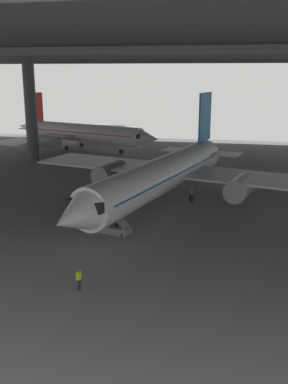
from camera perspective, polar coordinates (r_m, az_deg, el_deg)
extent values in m
plane|color=slate|center=(53.33, 2.03, -1.65)|extent=(110.00, 110.00, 0.00)
cylinder|color=#4C4F54|center=(80.98, -14.27, 9.98)|extent=(1.99, 1.99, 17.55)
cube|color=#38383D|center=(64.73, 4.32, 17.53)|extent=(121.00, 99.00, 1.20)
cube|color=#4C4F54|center=(40.30, -0.49, 17.65)|extent=(115.50, 0.50, 0.70)
cube|color=#4C4F54|center=(81.08, 5.88, 16.29)|extent=(115.50, 0.50, 0.70)
cylinder|color=white|center=(52.24, 2.24, 2.17)|extent=(12.13, 31.01, 4.16)
cone|color=white|center=(37.70, -8.84, -3.13)|extent=(5.24, 5.88, 4.08)
cube|color=black|center=(39.60, -6.67, -1.37)|extent=(4.17, 3.73, 0.91)
cone|color=white|center=(68.05, 8.38, 5.41)|extent=(5.15, 7.35, 3.53)
cube|color=#1972B2|center=(64.93, 7.80, 9.48)|extent=(1.42, 4.44, 6.80)
cube|color=white|center=(63.62, 9.79, 4.87)|extent=(6.00, 4.67, 0.16)
cube|color=white|center=(65.52, 4.91, 5.33)|extent=(6.00, 4.67, 0.16)
cube|color=white|center=(53.77, 15.02, 1.58)|extent=(18.76, 11.85, 0.24)
cylinder|color=#9EA3A8|center=(52.24, 12.20, 0.55)|extent=(3.90, 5.89, 2.58)
cube|color=white|center=(61.65, -4.95, 3.73)|extent=(18.76, 11.85, 0.24)
cylinder|color=#9EA3A8|center=(58.85, -4.36, 2.47)|extent=(3.90, 5.89, 2.58)
cube|color=#1972B2|center=(52.17, 2.25, 2.50)|extent=(11.62, 28.84, 0.16)
cylinder|color=#9EA3A8|center=(44.00, -3.45, -3.62)|extent=(0.20, 0.20, 1.15)
cylinder|color=black|center=(44.27, -3.43, -4.61)|extent=(0.53, 0.95, 0.90)
cylinder|color=#9EA3A8|center=(54.55, 6.10, 0.02)|extent=(0.20, 0.20, 1.15)
cylinder|color=black|center=(54.76, 6.08, -0.79)|extent=(0.53, 0.95, 0.90)
cylinder|color=#9EA3A8|center=(56.58, 1.03, 0.66)|extent=(0.20, 0.20, 1.15)
cylinder|color=black|center=(56.79, 1.03, -0.12)|extent=(0.53, 0.95, 0.90)
cube|color=slate|center=(44.45, -4.26, -4.67)|extent=(4.31, 2.51, 0.70)
cube|color=slate|center=(43.84, -4.31, -2.28)|extent=(3.98, 2.24, 3.28)
cube|color=slate|center=(44.34, -6.40, 0.01)|extent=(1.40, 1.54, 0.12)
cylinder|color=black|center=(43.73, -6.84, 0.46)|extent=(0.06, 0.06, 1.00)
cylinder|color=black|center=(44.70, -6.00, 0.81)|extent=(0.06, 0.06, 1.00)
cylinder|color=black|center=(44.81, -6.55, -4.84)|extent=(0.32, 0.19, 0.30)
cylinder|color=black|center=(45.91, -5.59, -4.32)|extent=(0.32, 0.19, 0.30)
cylinder|color=black|center=(43.16, -2.83, -5.55)|extent=(0.32, 0.19, 0.30)
cylinder|color=black|center=(44.31, -1.94, -4.98)|extent=(0.32, 0.19, 0.30)
cylinder|color=#232838|center=(33.29, -8.40, -11.72)|extent=(0.14, 0.14, 0.85)
cylinder|color=#232838|center=(33.42, -8.21, -11.60)|extent=(0.14, 0.14, 0.85)
cube|color=yellow|center=(33.03, -8.35, -10.53)|extent=(0.31, 0.41, 0.60)
cylinder|color=yellow|center=(32.86, -8.60, -10.63)|extent=(0.09, 0.09, 0.57)
cylinder|color=yellow|center=(33.19, -8.12, -10.34)|extent=(0.09, 0.09, 0.57)
sphere|color=brown|center=(32.85, -8.38, -9.86)|extent=(0.23, 0.23, 0.23)
cylinder|color=#232838|center=(46.66, -6.64, -3.66)|extent=(0.14, 0.14, 0.86)
cylinder|color=#232838|center=(46.52, -6.52, -3.71)|extent=(0.14, 0.14, 0.86)
cube|color=orange|center=(46.36, -6.61, -2.82)|extent=(0.42, 0.40, 0.61)
cylinder|color=orange|center=(46.54, -6.76, -2.72)|extent=(0.09, 0.09, 0.58)
cylinder|color=orange|center=(46.17, -6.45, -2.85)|extent=(0.09, 0.09, 0.58)
sphere|color=tan|center=(46.23, -6.62, -2.31)|extent=(0.23, 0.23, 0.23)
cylinder|color=white|center=(91.85, -7.71, 7.49)|extent=(26.73, 12.49, 3.63)
cone|color=white|center=(83.25, 0.53, 6.85)|extent=(5.30, 4.81, 3.56)
cube|color=black|center=(84.37, -0.82, 7.27)|extent=(3.43, 3.76, 0.80)
cone|color=white|center=(101.94, -14.46, 8.10)|extent=(6.51, 4.86, 3.09)
cube|color=red|center=(99.92, -13.69, 10.57)|extent=(3.81, 1.55, 5.94)
cube|color=white|center=(101.44, -12.12, 8.31)|extent=(4.35, 5.35, 0.16)
cube|color=white|center=(97.83, -14.16, 7.95)|extent=(4.35, 5.35, 0.16)
cube|color=white|center=(101.92, -6.32, 8.07)|extent=(11.31, 16.53, 0.24)
cylinder|color=#9EA3A8|center=(99.37, -6.03, 7.53)|extent=(5.20, 3.70, 2.25)
cube|color=white|center=(87.86, -13.82, 6.61)|extent=(11.31, 16.53, 0.24)
cylinder|color=#9EA3A8|center=(87.89, -12.03, 6.30)|extent=(5.20, 3.70, 2.25)
cube|color=red|center=(91.81, -7.72, 7.66)|extent=(24.89, 11.90, 0.16)
cylinder|color=#9EA3A8|center=(86.81, -2.96, 5.72)|extent=(0.20, 0.20, 1.15)
cylinder|color=black|center=(86.94, -2.95, 5.20)|extent=(0.95, 0.58, 0.90)
cylinder|color=#9EA3A8|center=(95.65, -8.00, 6.47)|extent=(0.20, 0.20, 1.15)
cylinder|color=black|center=(95.77, -7.98, 5.99)|extent=(0.95, 0.58, 0.90)
cylinder|color=#9EA3A8|center=(92.00, -9.90, 6.05)|extent=(0.20, 0.20, 1.15)
cylinder|color=black|center=(92.13, -9.88, 5.56)|extent=(0.95, 0.58, 0.90)
cube|color=yellow|center=(63.73, -0.65, 1.66)|extent=(1.55, 2.37, 0.70)
cylinder|color=black|center=(62.89, -0.45, 1.17)|extent=(0.25, 0.46, 0.44)
cylinder|color=black|center=(63.29, -1.38, 1.25)|extent=(0.25, 0.46, 0.44)
cylinder|color=black|center=(64.34, 0.07, 1.49)|extent=(0.25, 0.46, 0.44)
cylinder|color=black|center=(64.73, -0.84, 1.57)|extent=(0.25, 0.46, 0.44)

